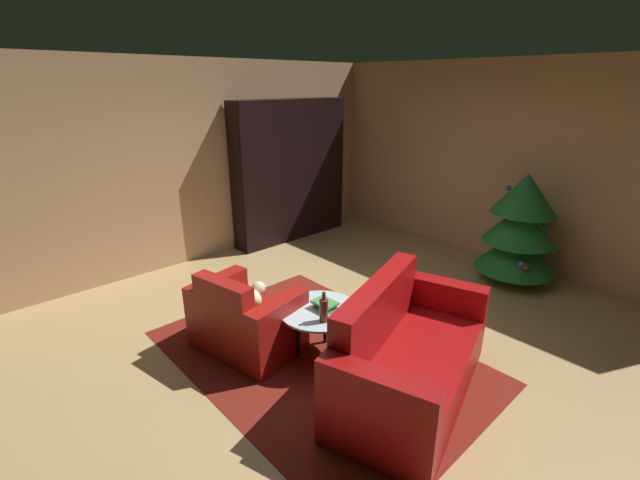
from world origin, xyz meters
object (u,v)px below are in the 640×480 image
armchair_red (245,321)px  coffee_table (320,314)px  couch_red (406,358)px  book_stack_on_table (325,305)px  bottle_on_table (324,310)px  bookshelf_unit (296,172)px  decorated_tree (520,227)px

armchair_red → coffee_table: (0.56, 0.43, 0.14)m
armchair_red → couch_red: bearing=23.7°
armchair_red → book_stack_on_table: size_ratio=4.88×
coffee_table → bottle_on_table: (0.17, -0.11, 0.15)m
couch_red → book_stack_on_table: bearing=-170.3°
coffee_table → book_stack_on_table: size_ratio=3.36×
armchair_red → bottle_on_table: size_ratio=3.92×
bookshelf_unit → armchair_red: (2.11, -2.39, -0.76)m
book_stack_on_table → coffee_table: bearing=-128.0°
bookshelf_unit → book_stack_on_table: size_ratio=9.82×
coffee_table → book_stack_on_table: 0.10m
bookshelf_unit → couch_red: bearing=-27.0°
book_stack_on_table → bottle_on_table: (0.14, -0.15, 0.07)m
bottle_on_table → decorated_tree: bearing=83.9°
bookshelf_unit → book_stack_on_table: 3.35m
bookshelf_unit → couch_red: bookshelf_unit is taller
decorated_tree → bookshelf_unit: bearing=-163.9°
couch_red → decorated_tree: decorated_tree is taller
armchair_red → decorated_tree: bearing=72.4°
couch_red → bottle_on_table: 0.77m
bookshelf_unit → bottle_on_table: 3.54m
couch_red → armchair_red: bearing=-156.3°
coffee_table → book_stack_on_table: bearing=52.0°
couch_red → book_stack_on_table: (-0.80, -0.14, 0.20)m
armchair_red → bottle_on_table: (0.73, 0.32, 0.29)m
coffee_table → couch_red: bearing=11.8°
armchair_red → book_stack_on_table: 0.79m
armchair_red → coffee_table: armchair_red is taller
bookshelf_unit → bottle_on_table: size_ratio=7.88×
bottle_on_table → armchair_red: bearing=-156.0°
bottle_on_table → decorated_tree: (0.32, 2.98, 0.13)m
coffee_table → bottle_on_table: 0.25m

